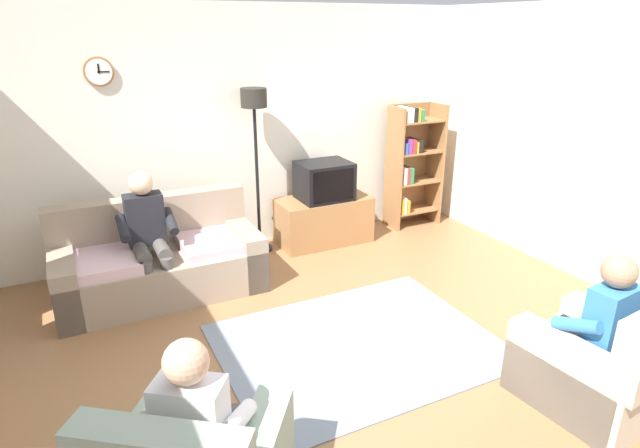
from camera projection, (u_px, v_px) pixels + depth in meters
ground_plane at (353, 358)px, 4.17m from camera, size 12.00×12.00×0.00m
back_wall_assembly at (239, 131)px, 5.92m from camera, size 6.20×0.17×2.70m
right_wall at (625, 154)px, 4.87m from camera, size 0.12×5.80×2.70m
couch at (160, 263)px, 5.09m from camera, size 1.90×0.89×0.90m
tv_stand at (323, 220)px, 6.31m from camera, size 1.10×0.56×0.55m
tv at (324, 181)px, 6.12m from camera, size 0.60×0.49×0.44m
bookshelf at (411, 162)px, 6.71m from camera, size 0.68×0.36×1.55m
floor_lamp at (255, 126)px, 5.66m from camera, size 0.28×0.28×1.85m
armchair_near_bookshelf at (599, 367)px, 3.58m from camera, size 0.89×0.96×0.90m
area_rug at (358, 344)px, 4.33m from camera, size 2.20×1.70×0.01m
person_on_couch at (148, 231)px, 4.83m from camera, size 0.51×0.54×1.24m
person_in_left_armchair at (200, 419)px, 2.66m from camera, size 0.62×0.64×1.12m
person_in_right_armchair at (595, 321)px, 3.54m from camera, size 0.54×0.57×1.12m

